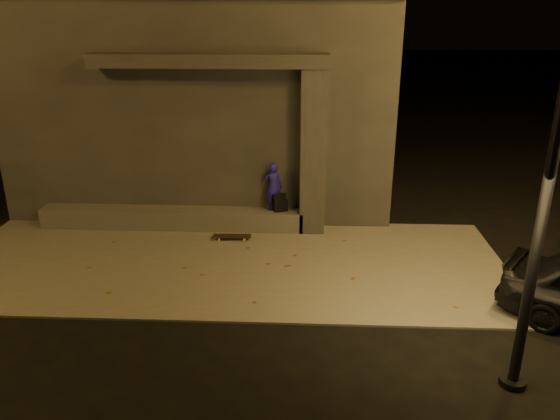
{
  "coord_description": "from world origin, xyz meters",
  "views": [
    {
      "loc": [
        1.52,
        -7.8,
        4.83
      ],
      "look_at": [
        1.06,
        2.0,
        1.16
      ],
      "focal_mm": 35.0,
      "sensor_mm": 36.0,
      "label": 1
    }
  ],
  "objects_px": {
    "skateboarder": "(273,187)",
    "skateboard": "(232,236)",
    "backpack": "(280,204)",
    "column": "(313,153)"
  },
  "relations": [
    {
      "from": "column",
      "to": "backpack",
      "type": "xyz_separation_m",
      "value": [
        -0.71,
        -0.0,
        -1.2
      ]
    },
    {
      "from": "backpack",
      "to": "skateboard",
      "type": "height_order",
      "value": "backpack"
    },
    {
      "from": "skateboard",
      "to": "column",
      "type": "bearing_deg",
      "value": 18.12
    },
    {
      "from": "backpack",
      "to": "skateboarder",
      "type": "bearing_deg",
      "value": 160.15
    },
    {
      "from": "skateboarder",
      "to": "skateboard",
      "type": "xyz_separation_m",
      "value": [
        -0.87,
        -0.65,
        -0.94
      ]
    },
    {
      "from": "skateboarder",
      "to": "skateboard",
      "type": "height_order",
      "value": "skateboarder"
    },
    {
      "from": "skateboarder",
      "to": "skateboard",
      "type": "distance_m",
      "value": 1.43
    },
    {
      "from": "skateboarder",
      "to": "backpack",
      "type": "relative_size",
      "value": 2.55
    },
    {
      "from": "column",
      "to": "backpack",
      "type": "relative_size",
      "value": 8.17
    },
    {
      "from": "backpack",
      "to": "skateboard",
      "type": "xyz_separation_m",
      "value": [
        -1.03,
        -0.65,
        -0.53
      ]
    }
  ]
}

